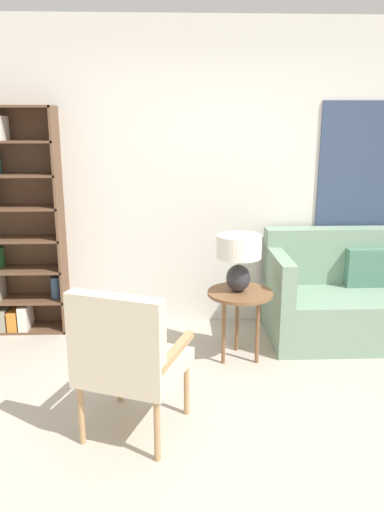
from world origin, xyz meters
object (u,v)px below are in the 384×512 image
at_px(armchair, 126,354).
at_px(table_lamp, 239,255).
at_px(couch, 368,298).
at_px(side_table, 240,299).

height_order(armchair, table_lamp, table_lamp).
bearing_deg(couch, armchair, -143.76).
distance_m(armchair, couch, 2.46).
bearing_deg(armchair, couch, 36.24).
xyz_separation_m(armchair, table_lamp, (0.77, 1.03, 0.31)).
bearing_deg(side_table, armchair, -127.67).
bearing_deg(armchair, side_table, 52.33).
height_order(side_table, table_lamp, table_lamp).
height_order(armchair, side_table, armchair).
bearing_deg(armchair, table_lamp, 53.26).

